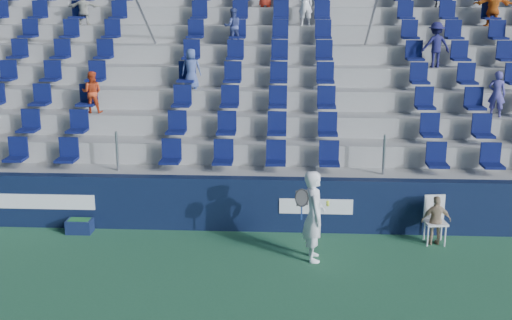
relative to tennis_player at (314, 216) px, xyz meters
The scene contains 7 objects.
ground 2.30m from the tennis_player, 131.76° to the right, with size 70.00×70.00×0.00m, color #29603F.
sponsor_wall 2.13m from the tennis_player, 131.61° to the left, with size 24.00×0.32×1.20m.
grandstand 6.93m from the tennis_player, 101.87° to the left, with size 24.00×8.17×6.63m.
tennis_player is the anchor object (origin of this frame).
line_judge_chair 2.82m from the tennis_player, 22.73° to the left, with size 0.49×0.50×1.01m.
line_judge 2.77m from the tennis_player, 19.75° to the left, with size 0.62×0.26×1.05m, color tan.
ball_bin 5.28m from the tennis_player, 166.98° to the left, with size 0.55×0.36×0.31m.
Camera 1 is at (0.92, -10.31, 5.15)m, focal length 45.00 mm.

